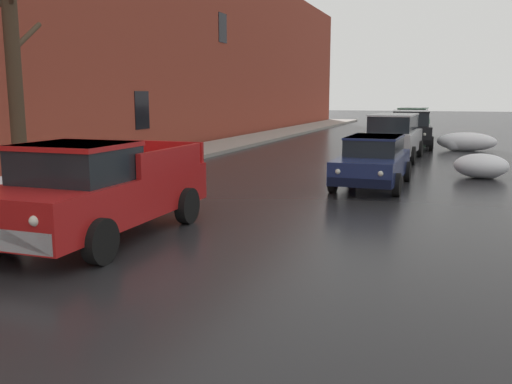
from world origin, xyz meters
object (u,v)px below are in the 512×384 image
Objects in this scene: pickup_truck_red_approaching_near_lane at (98,190)px; suv_silver_parked_kerbside_mid at (393,135)px; sedan_darkblue_parked_kerbside_close at (373,160)px; suv_black_parked_far_down_block at (410,128)px; suv_green_queued_behind_truck at (413,121)px; bare_tree_second_along_sidewalk at (12,53)px.

suv_silver_parked_kerbside_mid is at bearing 76.28° from pickup_truck_red_approaching_near_lane.
suv_black_parked_far_down_block is at bearing 90.03° from sedan_darkblue_parked_kerbside_close.
pickup_truck_red_approaching_near_lane is at bearing -116.66° from sedan_darkblue_parked_kerbside_close.
pickup_truck_red_approaching_near_lane is at bearing -97.08° from suv_green_queued_behind_truck.
bare_tree_second_along_sidewalk is 1.44× the size of suv_silver_parked_kerbside_mid.
suv_green_queued_behind_truck is (-0.40, 7.05, -0.00)m from suv_black_parked_far_down_block.
suv_silver_parked_kerbside_mid is 5.60m from suv_black_parked_far_down_block.
bare_tree_second_along_sidewalk is 9.65m from sedan_darkblue_parked_kerbside_close.
sedan_darkblue_parked_kerbside_close is at bearing -89.97° from suv_black_parked_far_down_block.
suv_green_queued_behind_truck is at bearing 82.92° from pickup_truck_red_approaching_near_lane.
suv_silver_parked_kerbside_mid and suv_green_queued_behind_truck have the same top height.
bare_tree_second_along_sidewalk is 1.37× the size of pickup_truck_red_approaching_near_lane.
suv_green_queued_behind_truck is (3.39, 27.29, 0.11)m from pickup_truck_red_approaching_near_lane.
bare_tree_second_along_sidewalk reaches higher than pickup_truck_red_approaching_near_lane.
bare_tree_second_along_sidewalk is 19.75m from suv_black_parked_far_down_block.
sedan_darkblue_parked_kerbside_close is at bearing 63.34° from pickup_truck_red_approaching_near_lane.
suv_silver_parked_kerbside_mid reaches higher than sedan_darkblue_parked_kerbside_close.
suv_green_queued_behind_truck is at bearing 91.17° from sedan_darkblue_parked_kerbside_close.
pickup_truck_red_approaching_near_lane is 1.05× the size of suv_silver_parked_kerbside_mid.
suv_black_parked_far_down_block is 7.06m from suv_green_queued_behind_truck.
bare_tree_second_along_sidewalk is 1.45× the size of suv_green_queued_behind_truck.
pickup_truck_red_approaching_near_lane is at bearing -30.00° from bare_tree_second_along_sidewalk.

